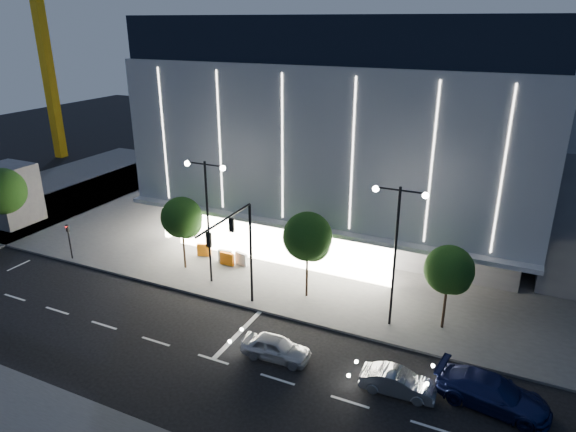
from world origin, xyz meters
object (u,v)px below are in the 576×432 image
(ped_signal_far, at_px, (69,238))
(car_third, at_px, (493,393))
(street_lamp_east, at_px, (396,237))
(barrier_c, at_px, (227,259))
(barrier_a, at_px, (204,250))
(car_second, at_px, (398,382))
(tree_left, at_px, (182,220))
(street_lamp_west, at_px, (207,205))
(barrier_d, at_px, (241,259))
(car_lead, at_px, (276,348))
(traffic_mast, at_px, (239,242))
(barrier_b, at_px, (225,256))
(tree_mid, at_px, (308,239))
(tree_right, at_px, (449,272))

(ped_signal_far, distance_m, car_third, 31.51)
(street_lamp_east, distance_m, barrier_c, 14.63)
(barrier_a, bearing_deg, car_second, -43.73)
(street_lamp_east, xyz_separation_m, barrier_a, (-15.85, 3.32, -5.31))
(tree_left, bearing_deg, car_third, -14.64)
(street_lamp_west, bearing_deg, barrier_d, 78.71)
(car_second, bearing_deg, car_lead, 87.74)
(car_lead, bearing_deg, traffic_mast, 49.19)
(car_lead, bearing_deg, car_third, -87.27)
(traffic_mast, relative_size, tree_left, 1.24)
(tree_left, distance_m, car_second, 19.48)
(traffic_mast, height_order, barrier_b, traffic_mast)
(street_lamp_west, distance_m, car_third, 20.57)
(tree_left, distance_m, car_lead, 13.47)
(barrier_d, bearing_deg, tree_mid, -4.39)
(tree_left, relative_size, car_lead, 1.46)
(barrier_a, height_order, barrier_d, same)
(tree_left, distance_m, barrier_a, 4.09)
(street_lamp_west, distance_m, tree_mid, 7.28)
(tree_mid, bearing_deg, tree_right, -0.00)
(car_second, relative_size, barrier_d, 3.46)
(street_lamp_east, height_order, tree_left, street_lamp_east)
(ped_signal_far, distance_m, barrier_d, 13.54)
(traffic_mast, xyz_separation_m, ped_signal_far, (-16.00, 1.16, -3.14))
(traffic_mast, xyz_separation_m, car_second, (10.95, -3.15, -4.40))
(car_third, bearing_deg, street_lamp_east, 60.49)
(tree_mid, bearing_deg, street_lamp_east, -9.69)
(traffic_mast, relative_size, barrier_d, 6.43)
(ped_signal_far, height_order, tree_mid, tree_mid)
(barrier_a, bearing_deg, street_lamp_east, -28.40)
(barrier_a, relative_size, barrier_c, 1.00)
(street_lamp_west, height_order, barrier_a, street_lamp_west)
(traffic_mast, relative_size, tree_mid, 1.15)
(street_lamp_east, xyz_separation_m, car_third, (6.32, -4.80, -5.17))
(ped_signal_far, height_order, barrier_b, ped_signal_far)
(barrier_c, bearing_deg, ped_signal_far, -160.75)
(tree_right, bearing_deg, car_lead, -139.01)
(traffic_mast, xyz_separation_m, car_lead, (4.09, -3.21, -4.36))
(car_lead, relative_size, car_third, 0.73)
(street_lamp_east, bearing_deg, traffic_mast, -163.52)
(street_lamp_east, xyz_separation_m, barrier_d, (-12.36, 3.19, -5.31))
(street_lamp_west, distance_m, barrier_b, 6.17)
(tree_left, bearing_deg, barrier_d, 31.03)
(barrier_a, distance_m, barrier_b, 2.14)
(traffic_mast, bearing_deg, ped_signal_far, 175.85)
(tree_left, height_order, barrier_d, tree_left)
(street_lamp_west, distance_m, barrier_a, 6.88)
(tree_mid, xyz_separation_m, tree_right, (9.00, -0.00, -0.45))
(barrier_d, bearing_deg, car_second, -17.79)
(tree_right, xyz_separation_m, barrier_a, (-18.87, 2.30, -3.23))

